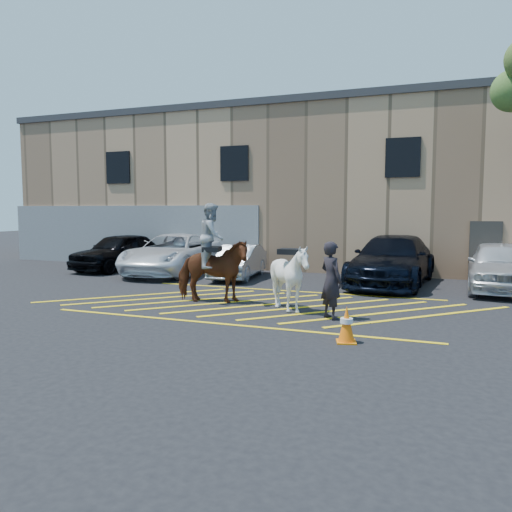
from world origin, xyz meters
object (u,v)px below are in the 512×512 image
(car_blue_suv, at_px, (392,260))
(car_white_suv, at_px, (500,266))
(handler, at_px, (331,280))
(saddled_white, at_px, (290,278))
(mounted_bay, at_px, (212,263))
(traffic_cone, at_px, (347,324))
(car_white_pickup, at_px, (174,254))
(car_silver_sedan, at_px, (239,262))
(car_black_suv, at_px, (119,251))

(car_blue_suv, distance_m, car_white_suv, 3.39)
(handler, height_order, saddled_white, handler)
(mounted_bay, height_order, traffic_cone, mounted_bay)
(car_white_pickup, height_order, saddled_white, saddled_white)
(handler, height_order, traffic_cone, handler)
(car_white_pickup, bearing_deg, car_silver_sedan, -10.31)
(handler, relative_size, mounted_bay, 0.67)
(car_silver_sedan, xyz_separation_m, car_blue_suv, (5.66, 0.43, 0.22))
(car_silver_sedan, bearing_deg, car_blue_suv, -2.34)
(car_white_suv, distance_m, traffic_cone, 8.75)
(mounted_bay, bearing_deg, car_black_suv, 142.30)
(mounted_bay, bearing_deg, handler, -13.71)
(traffic_cone, bearing_deg, handler, 110.54)
(car_white_pickup, relative_size, handler, 3.12)
(handler, relative_size, traffic_cone, 2.56)
(car_blue_suv, bearing_deg, car_white_suv, 1.42)
(saddled_white, distance_m, traffic_cone, 3.20)
(car_blue_suv, height_order, mounted_bay, mounted_bay)
(car_silver_sedan, xyz_separation_m, saddled_white, (3.67, -5.30, 0.24))
(car_white_pickup, distance_m, saddled_white, 8.71)
(car_white_suv, xyz_separation_m, saddled_white, (-5.38, -5.53, 0.07))
(traffic_cone, bearing_deg, car_blue_suv, 89.60)
(car_black_suv, xyz_separation_m, mounted_bay, (7.19, -5.55, 0.33))
(handler, xyz_separation_m, mounted_bay, (-3.58, 0.87, 0.20))
(saddled_white, bearing_deg, handler, -22.02)
(car_silver_sedan, relative_size, car_blue_suv, 0.66)
(car_white_suv, distance_m, handler, 7.33)
(car_silver_sedan, xyz_separation_m, car_white_suv, (9.04, 0.23, 0.18))
(mounted_bay, bearing_deg, car_blue_suv, 50.55)
(car_white_pickup, xyz_separation_m, traffic_cone, (8.59, -8.11, -0.45))
(car_silver_sedan, bearing_deg, car_white_pickup, 167.36)
(car_blue_suv, xyz_separation_m, saddled_white, (-1.99, -5.74, 0.03))
(saddled_white, bearing_deg, car_white_pickup, 139.88)
(car_white_suv, distance_m, saddled_white, 7.71)
(car_blue_suv, bearing_deg, car_white_pickup, -174.25)
(handler, distance_m, traffic_cone, 2.24)
(car_blue_suv, xyz_separation_m, handler, (-0.82, -6.21, 0.08))
(car_white_pickup, xyz_separation_m, mounted_bay, (4.26, -5.22, 0.32))
(car_white_pickup, height_order, car_blue_suv, car_blue_suv)
(car_black_suv, height_order, car_white_suv, car_white_suv)
(car_silver_sedan, bearing_deg, car_white_suv, -5.29)
(car_white_suv, bearing_deg, traffic_cone, -110.84)
(car_black_suv, height_order, car_silver_sedan, car_black_suv)
(car_blue_suv, height_order, car_white_suv, car_blue_suv)
(car_white_pickup, xyz_separation_m, car_silver_sedan, (2.99, -0.31, -0.18))
(mounted_bay, bearing_deg, car_white_pickup, 129.23)
(car_silver_sedan, distance_m, mounted_bay, 5.09)
(mounted_bay, bearing_deg, traffic_cone, -33.75)
(mounted_bay, xyz_separation_m, saddled_white, (2.40, -0.40, -0.25))
(car_black_suv, bearing_deg, saddled_white, -25.23)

